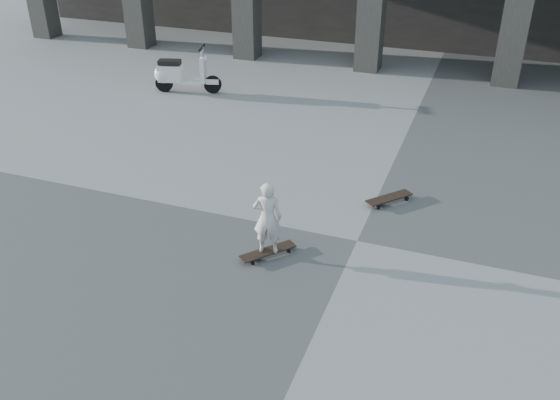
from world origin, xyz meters
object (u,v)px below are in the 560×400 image
(skateboard_spare, at_px, (389,198))
(child, at_px, (268,218))
(longboard, at_px, (268,252))
(scooter, at_px, (176,74))

(skateboard_spare, bearing_deg, child, -171.00)
(longboard, height_order, child, child)
(longboard, bearing_deg, scooter, 78.35)
(child, height_order, scooter, child)
(skateboard_spare, height_order, scooter, scooter)
(skateboard_spare, xyz_separation_m, scooter, (-6.00, 3.73, 0.38))
(skateboard_spare, bearing_deg, scooter, 98.93)
(child, bearing_deg, skateboard_spare, -136.87)
(longboard, relative_size, skateboard_spare, 1.00)
(child, bearing_deg, scooter, -66.50)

